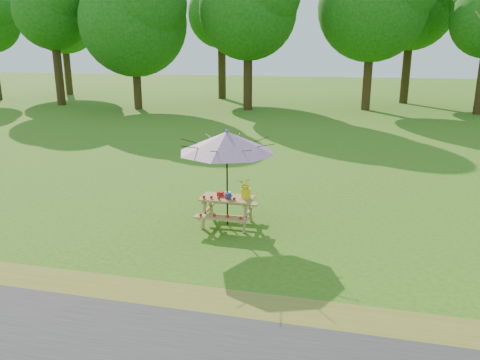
# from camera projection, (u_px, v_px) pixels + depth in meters

# --- Properties ---
(ground) EXTENTS (120.00, 120.00, 0.00)m
(ground) POSITION_uv_depth(u_px,v_px,m) (184.00, 233.00, 10.36)
(ground) COLOR #376312
(ground) RESTS_ON ground
(drygrass_strip) EXTENTS (120.00, 1.20, 0.01)m
(drygrass_strip) POSITION_uv_depth(u_px,v_px,m) (126.00, 295.00, 7.74)
(drygrass_strip) COLOR olive
(drygrass_strip) RESTS_ON ground
(picnic_table) EXTENTS (1.20, 1.32, 0.67)m
(picnic_table) POSITION_uv_depth(u_px,v_px,m) (227.00, 211.00, 10.76)
(picnic_table) COLOR olive
(picnic_table) RESTS_ON ground
(patio_umbrella) EXTENTS (2.28, 2.28, 2.25)m
(patio_umbrella) POSITION_uv_depth(u_px,v_px,m) (227.00, 142.00, 10.32)
(patio_umbrella) COLOR black
(patio_umbrella) RESTS_ON ground
(produce_bins) EXTENTS (0.37, 0.43, 0.13)m
(produce_bins) POSITION_uv_depth(u_px,v_px,m) (226.00, 195.00, 10.69)
(produce_bins) COLOR red
(produce_bins) RESTS_ON picnic_table
(tomatoes_row) EXTENTS (0.77, 0.13, 0.07)m
(tomatoes_row) POSITION_uv_depth(u_px,v_px,m) (219.00, 198.00, 10.53)
(tomatoes_row) COLOR red
(tomatoes_row) RESTS_ON picnic_table
(flower_bucket) EXTENTS (0.32, 0.29, 0.49)m
(flower_bucket) POSITION_uv_depth(u_px,v_px,m) (246.00, 187.00, 10.55)
(flower_bucket) COLOR yellow
(flower_bucket) RESTS_ON picnic_table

